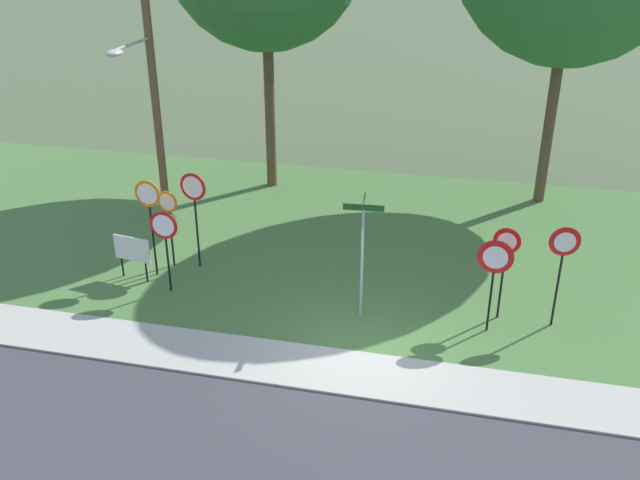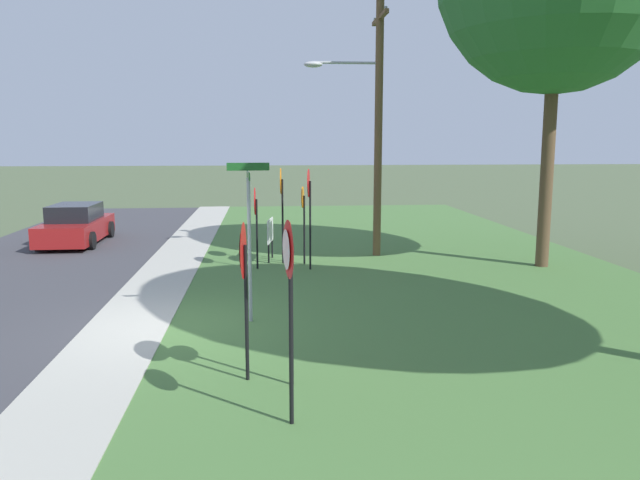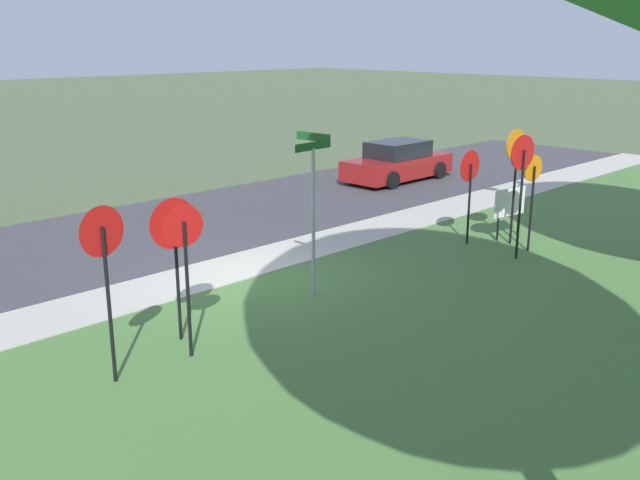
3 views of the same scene
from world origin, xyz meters
name	(u,v)px [view 2 (image 2 of 3)]	position (x,y,z in m)	size (l,w,h in m)	color
ground_plane	(169,329)	(0.00, 0.00, 0.00)	(160.00, 160.00, 0.00)	#4C5B3D
sidewalk_strip	(126,329)	(0.00, -0.80, 0.03)	(44.00, 1.60, 0.06)	#ADAA9E
grass_median	(471,320)	(0.00, 6.00, 0.02)	(44.00, 12.00, 0.04)	#477038
stop_sign_near_left	(309,196)	(-5.14, 3.10, 2.09)	(0.77, 0.13, 2.79)	black
stop_sign_near_right	(303,209)	(-5.86, 2.99, 1.65)	(0.61, 0.13, 2.26)	black
stop_sign_far_left	(281,194)	(-6.10, 2.37, 2.06)	(0.74, 0.11, 2.77)	black
stop_sign_far_center	(255,210)	(-5.36, 1.63, 1.69)	(0.75, 0.09, 2.28)	black
yield_sign_near_left	(288,273)	(4.32, 2.15, 1.99)	(0.72, 0.13, 2.61)	black
yield_sign_near_right	(243,263)	(2.80, 1.55, 1.82)	(0.83, 0.12, 2.39)	black
yield_sign_far_left	(289,265)	(3.05, 2.21, 1.83)	(0.65, 0.14, 2.43)	black
street_name_post	(249,229)	(-0.26, 1.58, 1.89)	(0.96, 0.82, 3.13)	#9EA0A8
utility_pole	(373,112)	(-7.11, 5.20, 4.44)	(2.10, 2.39, 8.12)	brown
notice_board	(270,233)	(-6.57, 2.04, 0.87)	(1.09, 0.19, 1.25)	black
parked_hatchback_near	(76,226)	(-10.46, -4.74, 0.64)	(4.28, 1.93, 1.39)	maroon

